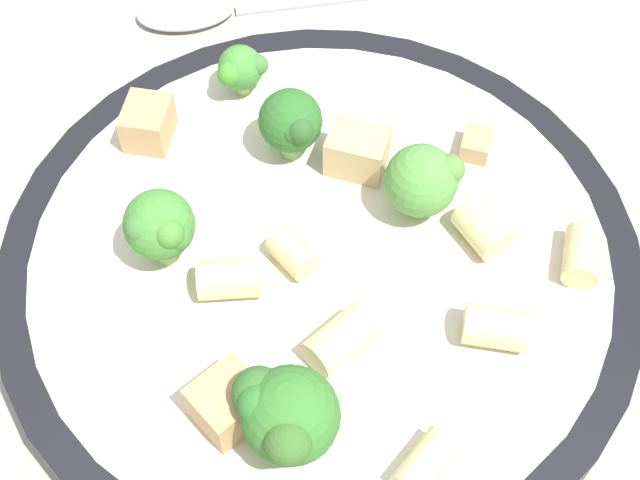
{
  "coord_description": "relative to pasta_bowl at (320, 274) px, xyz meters",
  "views": [
    {
      "loc": [
        0.19,
        0.11,
        0.37
      ],
      "look_at": [
        0.0,
        0.0,
        0.05
      ],
      "focal_mm": 50.0,
      "sensor_mm": 36.0,
      "label": 1
    }
  ],
  "objects": [
    {
      "name": "ground_plane",
      "position": [
        0.0,
        0.0,
        -0.02
      ],
      "size": [
        2.0,
        2.0,
        0.0
      ],
      "primitive_type": "plane",
      "color": "#BCB29E"
    },
    {
      "name": "pasta_bowl",
      "position": [
        0.0,
        0.0,
        0.0
      ],
      "size": [
        0.29,
        0.29,
        0.04
      ],
      "color": "black",
      "rests_on": "ground_plane"
    },
    {
      "name": "broccoli_floret_0",
      "position": [
        -0.06,
        -0.08,
        0.03
      ],
      "size": [
        0.03,
        0.02,
        0.03
      ],
      "color": "#93B766",
      "rests_on": "pasta_bowl"
    },
    {
      "name": "broccoli_floret_1",
      "position": [
        -0.04,
        0.03,
        0.04
      ],
      "size": [
        0.03,
        0.03,
        0.04
      ],
      "color": "#93B766",
      "rests_on": "pasta_bowl"
    },
    {
      "name": "broccoli_floret_2",
      "position": [
        0.08,
        0.03,
        0.04
      ],
      "size": [
        0.04,
        0.04,
        0.04
      ],
      "color": "#84AD60",
      "rests_on": "pasta_bowl"
    },
    {
      "name": "broccoli_floret_3",
      "position": [
        0.04,
        -0.06,
        0.04
      ],
      "size": [
        0.03,
        0.03,
        0.04
      ],
      "color": "#93B766",
      "rests_on": "pasta_bowl"
    },
    {
      "name": "broccoli_floret_4",
      "position": [
        -0.04,
        -0.04,
        0.04
      ],
      "size": [
        0.03,
        0.03,
        0.04
      ],
      "color": "#84AD60",
      "rests_on": "pasta_bowl"
    },
    {
      "name": "rigatoni_0",
      "position": [
        0.0,
        0.08,
        0.03
      ],
      "size": [
        0.03,
        0.03,
        0.02
      ],
      "primitive_type": "cylinder",
      "rotation": [
        1.57,
        0.0,
        0.36
      ],
      "color": "beige",
      "rests_on": "pasta_bowl"
    },
    {
      "name": "rigatoni_1",
      "position": [
        -0.05,
        0.1,
        0.03
      ],
      "size": [
        0.03,
        0.02,
        0.02
      ],
      "primitive_type": "cylinder",
      "rotation": [
        1.57,
        0.0,
        1.86
      ],
      "color": "beige",
      "rests_on": "pasta_bowl"
    },
    {
      "name": "rigatoni_2",
      "position": [
        0.04,
        -0.02,
        0.03
      ],
      "size": [
        0.03,
        0.03,
        0.02
      ],
      "primitive_type": "cylinder",
      "rotation": [
        1.57,
        0.0,
        0.6
      ],
      "color": "beige",
      "rests_on": "pasta_bowl"
    },
    {
      "name": "rigatoni_3",
      "position": [
        0.04,
        0.03,
        0.03
      ],
      "size": [
        0.03,
        0.02,
        0.02
      ],
      "primitive_type": "cylinder",
      "rotation": [
        1.57,
        0.0,
        1.28
      ],
      "color": "beige",
      "rests_on": "pasta_bowl"
    },
    {
      "name": "rigatoni_4",
      "position": [
        0.07,
        0.08,
        0.02
      ],
      "size": [
        0.03,
        0.02,
        0.01
      ],
      "primitive_type": "cylinder",
      "rotation": [
        1.57,
        0.0,
        1.42
      ],
      "color": "beige",
      "rests_on": "pasta_bowl"
    },
    {
      "name": "rigatoni_5",
      "position": [
        0.01,
        -0.01,
        0.03
      ],
      "size": [
        0.02,
        0.02,
        0.01
      ],
      "primitive_type": "cylinder",
      "rotation": [
        1.57,
        0.0,
        2.81
      ],
      "color": "beige",
      "rests_on": "pasta_bowl"
    },
    {
      "name": "rigatoni_6",
      "position": [
        -0.04,
        0.06,
        0.03
      ],
      "size": [
        0.03,
        0.03,
        0.02
      ],
      "primitive_type": "cylinder",
      "rotation": [
        1.57,
        0.0,
        2.64
      ],
      "color": "beige",
      "rests_on": "pasta_bowl"
    },
    {
      "name": "chicken_chunk_0",
      "position": [
        -0.02,
        -0.1,
        0.03
      ],
      "size": [
        0.03,
        0.03,
        0.02
      ],
      "primitive_type": "cube",
      "rotation": [
        0.0,
        0.0,
        0.36
      ],
      "color": "tan",
      "rests_on": "pasta_bowl"
    },
    {
      "name": "chicken_chunk_1",
      "position": [
        -0.05,
        -0.01,
        0.03
      ],
      "size": [
        0.03,
        0.03,
        0.02
      ],
      "primitive_type": "cube",
      "rotation": [
        0.0,
        0.0,
        1.8
      ],
      "color": "tan",
      "rests_on": "pasta_bowl"
    },
    {
      "name": "chicken_chunk_2",
      "position": [
        -0.09,
        0.03,
        0.02
      ],
      "size": [
        0.02,
        0.02,
        0.01
      ],
      "primitive_type": "cube",
      "rotation": [
        0.0,
        0.0,
        0.25
      ],
      "color": "tan",
      "rests_on": "pasta_bowl"
    },
    {
      "name": "chicken_chunk_3",
      "position": [
        0.08,
        0.01,
        0.03
      ],
      "size": [
        0.03,
        0.03,
        0.02
      ],
      "primitive_type": "cube",
      "rotation": [
        0.0,
        0.0,
        2.84
      ],
      "color": "tan",
      "rests_on": "pasta_bowl"
    },
    {
      "name": "spoon",
      "position": [
        -0.15,
        -0.15,
        -0.02
      ],
      "size": [
        0.14,
        0.16,
        0.01
      ],
      "color": "#B2B2B7",
      "rests_on": "ground_plane"
    }
  ]
}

